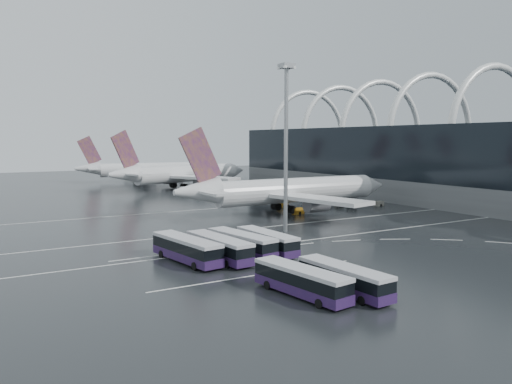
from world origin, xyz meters
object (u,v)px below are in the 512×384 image
airliner_gate_c (139,170)px  airliner_gate_b (181,174)px  airliner_main (287,191)px  gse_cart_belly_c (298,211)px  gse_cart_belly_e (283,205)px  gse_cart_belly_d (379,204)px  floodlight_mast (286,127)px  bus_row_near_c (242,243)px  bus_row_near_d (267,241)px  bus_row_near_b (219,247)px  gse_cart_belly_b (339,204)px  bus_row_far_b (301,280)px  bus_row_near_a (187,249)px  bus_row_far_c (344,278)px

airliner_gate_c → airliner_gate_b: bearing=-80.3°
airliner_main → gse_cart_belly_c: airliner_main is taller
gse_cart_belly_e → gse_cart_belly_d: bearing=-24.5°
gse_cart_belly_c → gse_cart_belly_d: (25.18, 0.84, -0.06)m
floodlight_mast → gse_cart_belly_d: floodlight_mast is taller
airliner_gate_c → bus_row_near_c: (-26.50, -131.90, -2.73)m
airliner_gate_b → gse_cart_belly_e: (3.86, -55.73, -4.19)m
bus_row_near_d → gse_cart_belly_c: bearing=-44.3°
bus_row_near_c → bus_row_near_b: bearing=95.5°
airliner_main → gse_cart_belly_b: 17.61m
bus_row_far_b → gse_cart_belly_d: size_ratio=5.70×
gse_cart_belly_e → bus_row_near_a: bearing=-136.7°
bus_row_far_b → gse_cart_belly_e: bearing=-39.6°
airliner_main → airliner_gate_c: airliner_main is taller
bus_row_near_b → bus_row_near_d: bus_row_near_b is taller
airliner_gate_b → bus_row_near_c: size_ratio=4.17×
bus_row_near_a → bus_row_near_d: (12.30, -0.66, -0.14)m
bus_row_near_c → floodlight_mast: bearing=-60.8°
bus_row_near_c → floodlight_mast: 26.08m
bus_row_near_c → gse_cart_belly_b: (46.25, 33.93, -1.19)m
airliner_gate_b → bus_row_near_d: (-25.13, -95.35, -3.16)m
bus_row_near_a → gse_cart_belly_d: bearing=-74.0°
bus_row_near_d → gse_cart_belly_b: bearing=-53.2°
bus_row_far_c → gse_cart_belly_c: 57.22m
floodlight_mast → gse_cart_belly_e: bearing=57.4°
bus_row_near_c → gse_cart_belly_e: bus_row_near_c is taller
bus_row_near_c → bus_row_near_d: bearing=-104.3°
bus_row_near_b → bus_row_far_b: bearing=176.1°
airliner_main → gse_cart_belly_b: size_ratio=27.51×
floodlight_mast → gse_cart_belly_b: floodlight_mast is taller
airliner_gate_b → bus_row_far_b: bearing=-121.5°
bus_row_near_d → bus_row_near_b: bearing=92.2°
bus_row_near_c → gse_cart_belly_d: bearing=-70.7°
airliner_gate_b → bus_row_near_c: airliner_gate_b is taller
gse_cart_belly_b → gse_cart_belly_c: (-16.36, -5.61, 0.12)m
airliner_main → airliner_gate_c: 100.04m
bus_row_near_a → bus_row_far_c: (9.25, -21.30, -0.18)m
bus_row_near_b → bus_row_near_a: bearing=67.3°
bus_row_near_b → bus_row_far_c: 20.63m
bus_row_near_b → bus_row_far_b: size_ratio=1.05×
airliner_gate_b → gse_cart_belly_e: airliner_gate_b is taller
airliner_main → gse_cart_belly_d: size_ratio=25.16×
airliner_gate_b → bus_row_far_b: 119.08m
bus_row_far_b → gse_cart_belly_d: 76.21m
gse_cart_belly_c → bus_row_far_c: bearing=-120.4°
bus_row_near_a → floodlight_mast: size_ratio=0.47×
airliner_main → bus_row_near_a: bearing=-139.7°
airliner_main → airliner_gate_b: airliner_gate_b is taller
floodlight_mast → airliner_main: bearing=55.4°
airliner_gate_c → floodlight_mast: bearing=-89.5°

